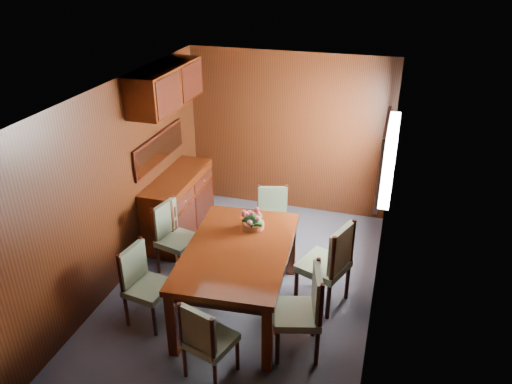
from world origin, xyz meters
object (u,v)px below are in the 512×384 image
(chair_head, at_px, (205,338))
(flower_centerpiece, at_px, (254,218))
(chair_left_near, at_px, (142,280))
(dining_table, at_px, (238,257))
(sideboard, at_px, (179,205))
(chair_right_near, at_px, (305,307))

(chair_head, xyz_separation_m, flower_centerpiece, (0.02, 1.48, 0.45))
(flower_centerpiece, bearing_deg, chair_left_near, -137.94)
(chair_head, bearing_deg, flower_centerpiece, 106.62)
(dining_table, distance_m, flower_centerpiece, 0.51)
(sideboard, distance_m, dining_table, 1.88)
(chair_left_near, relative_size, chair_right_near, 0.93)
(chair_right_near, distance_m, flower_centerpiece, 1.23)
(chair_right_near, bearing_deg, flower_centerpiece, 27.09)
(sideboard, bearing_deg, dining_table, -45.28)
(sideboard, bearing_deg, chair_head, -60.51)
(flower_centerpiece, bearing_deg, chair_right_near, -47.67)
(chair_left_near, bearing_deg, sideboard, -159.74)
(dining_table, height_order, flower_centerpiece, flower_centerpiece)
(chair_left_near, xyz_separation_m, chair_head, (0.96, -0.60, -0.02))
(chair_head, bearing_deg, sideboard, 136.78)
(sideboard, xyz_separation_m, chair_left_near, (0.38, -1.76, 0.06))
(sideboard, xyz_separation_m, dining_table, (1.31, -1.33, 0.25))
(flower_centerpiece, bearing_deg, dining_table, -95.01)
(sideboard, height_order, chair_head, sideboard)
(dining_table, xyz_separation_m, flower_centerpiece, (0.04, 0.45, 0.24))
(chair_head, bearing_deg, chair_left_near, 165.20)
(dining_table, height_order, chair_head, chair_head)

